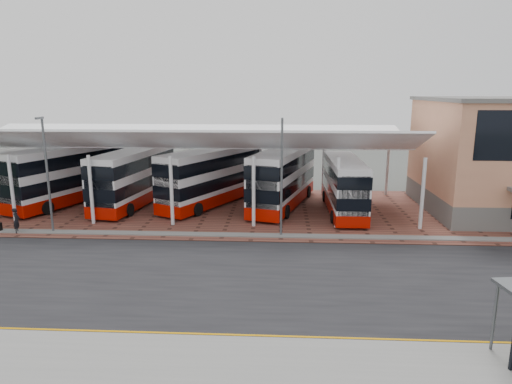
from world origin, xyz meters
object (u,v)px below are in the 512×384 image
(bus_2, at_px, (134,178))
(bus_5, at_px, (344,186))
(bus_1, at_px, (70,175))
(bus_4, at_px, (283,178))
(bus_0, at_px, (22,175))
(pedestrian, at_px, (16,220))
(bus_3, at_px, (211,177))

(bus_2, distance_m, bus_5, 17.78)
(bus_1, relative_size, bus_5, 1.17)
(bus_1, distance_m, bus_4, 18.68)
(bus_0, relative_size, pedestrian, 6.53)
(bus_3, relative_size, pedestrian, 6.60)
(bus_0, height_order, bus_5, bus_0)
(bus_5, bearing_deg, bus_3, 170.02)
(bus_1, relative_size, bus_3, 1.06)
(bus_0, xyz_separation_m, bus_2, (10.54, -1.04, 0.06))
(bus_1, distance_m, bus_2, 5.87)
(bus_3, distance_m, pedestrian, 15.28)
(bus_4, height_order, pedestrian, bus_4)
(bus_0, relative_size, bus_4, 0.95)
(bus_0, relative_size, bus_2, 0.98)
(bus_3, bearing_deg, bus_0, -154.44)
(bus_0, xyz_separation_m, bus_1, (4.69, -0.66, 0.19))
(bus_1, xyz_separation_m, pedestrian, (0.12, -8.78, -1.60))
(bus_4, distance_m, bus_5, 5.17)
(bus_3, bearing_deg, bus_2, -148.56)
(bus_2, height_order, bus_4, bus_4)
(bus_1, height_order, pedestrian, bus_1)
(bus_5, bearing_deg, bus_4, 161.45)
(bus_3, bearing_deg, bus_1, -152.15)
(bus_0, bearing_deg, bus_3, 10.66)
(bus_4, height_order, bus_5, bus_4)
(bus_3, distance_m, bus_4, 6.21)
(bus_2, xyz_separation_m, bus_5, (17.72, -1.47, -0.20))
(bus_1, bearing_deg, bus_5, 16.93)
(bus_0, bearing_deg, bus_1, 4.63)
(bus_5, height_order, pedestrian, bus_5)
(bus_3, height_order, bus_4, bus_4)
(bus_2, height_order, bus_3, bus_3)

